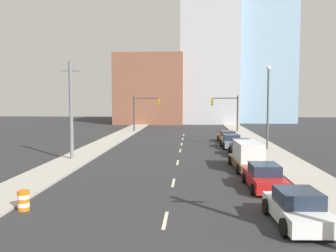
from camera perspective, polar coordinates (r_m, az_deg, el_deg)
sidewalk_left at (r=60.04m, az=-6.03°, el=-0.78°), size 3.14×103.90×0.14m
sidewalk_right at (r=59.71m, az=11.07°, el=-0.86°), size 3.14×103.90×0.14m
lane_stripe_at_9m at (r=16.75m, az=-0.42°, el=-14.14°), size 0.16×2.40×0.01m
lane_stripe_at_16m at (r=23.73m, az=0.82°, el=-8.62°), size 0.16×2.40×0.01m
lane_stripe_at_24m at (r=31.03m, az=1.48°, el=-5.57°), size 0.16×2.40×0.01m
lane_stripe_at_31m at (r=38.01m, az=1.88°, el=-3.76°), size 0.16×2.40×0.01m
lane_stripe_at_36m at (r=43.31m, az=2.09°, el=-2.78°), size 0.16×2.40×0.01m
lane_stripe_at_42m at (r=48.92m, az=2.26°, el=-1.97°), size 0.16×2.40×0.01m
lane_stripe_at_47m at (r=54.12m, az=2.39°, el=-1.37°), size 0.16×2.40×0.01m
building_brick_left at (r=81.78m, az=-2.56°, el=5.56°), size 14.00×16.00×14.39m
building_office_center at (r=85.92m, az=6.14°, el=10.67°), size 12.00×20.00×29.93m
building_glass_right at (r=91.42m, az=13.72°, el=11.50°), size 13.00×20.00×34.08m
traffic_signal_left at (r=58.96m, az=-4.02°, el=2.70°), size 4.21×0.35×5.73m
traffic_signal_right at (r=58.74m, az=9.36°, el=2.65°), size 4.21×0.35×5.73m
utility_pole_left_mid at (r=32.75m, az=-14.54°, el=2.42°), size 1.60×0.32×8.41m
traffic_barrel at (r=19.21m, az=-21.16°, el=-10.55°), size 0.56×0.56×0.95m
street_lamp at (r=38.97m, az=14.99°, el=3.58°), size 0.44×0.44×8.54m
sedan_white at (r=16.90m, az=19.16°, el=-11.81°), size 2.33×4.58×1.47m
sedan_red at (r=22.83m, az=14.46°, el=-7.58°), size 2.17×4.75×1.46m
box_truck_brown at (r=28.49m, az=12.05°, el=-4.55°), size 2.43×6.15×2.06m
sedan_navy at (r=35.41m, az=11.09°, el=-3.30°), size 2.18×4.39×1.53m
sedan_gray at (r=40.55m, az=9.62°, el=-2.37°), size 2.21×4.27×1.44m
sedan_orange at (r=45.88m, az=9.06°, el=-1.65°), size 2.32×4.70×1.36m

